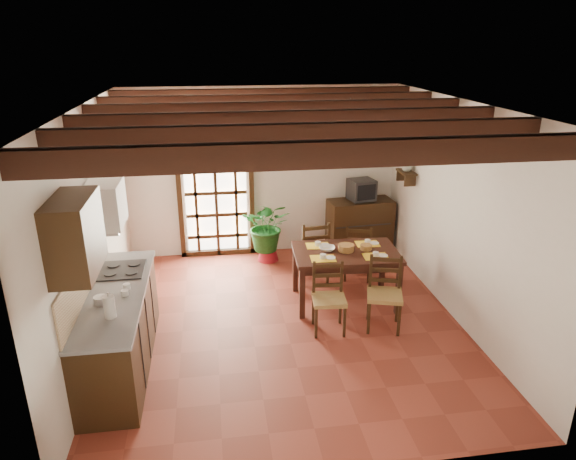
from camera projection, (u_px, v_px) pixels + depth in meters
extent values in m
plane|color=maroon|center=(285.00, 323.00, 6.71)|extent=(5.00, 5.00, 0.00)
cube|color=silver|center=(263.00, 172.00, 8.53)|extent=(4.50, 0.02, 2.80)
cube|color=silver|center=(332.00, 332.00, 3.90)|extent=(4.50, 0.02, 2.80)
cube|color=silver|center=(92.00, 232.00, 5.90)|extent=(0.02, 5.00, 2.80)
cube|color=silver|center=(459.00, 214.00, 6.53)|extent=(0.02, 5.00, 2.80)
cube|color=white|center=(284.00, 105.00, 5.72)|extent=(4.50, 5.00, 0.02)
cube|color=black|center=(325.00, 154.00, 3.82)|extent=(4.50, 0.14, 0.20)
cube|color=black|center=(305.00, 134.00, 4.59)|extent=(4.50, 0.14, 0.20)
cube|color=black|center=(290.00, 120.00, 5.37)|extent=(4.50, 0.14, 0.20)
cube|color=black|center=(280.00, 110.00, 6.15)|extent=(4.50, 0.14, 0.20)
cube|color=black|center=(271.00, 102.00, 6.93)|extent=(4.50, 0.14, 0.20)
cube|color=black|center=(265.00, 95.00, 7.70)|extent=(4.50, 0.14, 0.20)
cube|color=white|center=(216.00, 192.00, 8.51)|extent=(1.01, 0.02, 2.11)
cube|color=black|center=(212.00, 123.00, 8.07)|extent=(1.26, 0.10, 0.08)
cube|color=black|center=(179.00, 194.00, 8.39)|extent=(0.08, 0.10, 2.28)
cube|color=black|center=(251.00, 191.00, 8.55)|extent=(0.08, 0.10, 2.28)
cube|color=black|center=(216.00, 193.00, 8.45)|extent=(1.01, 0.03, 2.02)
cube|color=black|center=(120.00, 330.00, 5.73)|extent=(0.60, 2.20, 0.88)
cube|color=slate|center=(115.00, 293.00, 5.56)|extent=(0.64, 2.25, 0.04)
cube|color=tan|center=(85.00, 276.00, 5.44)|extent=(0.02, 2.20, 0.50)
cube|color=black|center=(75.00, 236.00, 4.56)|extent=(0.35, 0.80, 0.70)
cube|color=white|center=(105.00, 204.00, 5.76)|extent=(0.38, 0.60, 0.50)
cube|color=silver|center=(108.00, 227.00, 5.85)|extent=(0.32, 0.55, 0.04)
cube|color=black|center=(122.00, 270.00, 6.06)|extent=(0.50, 0.55, 0.02)
cylinder|color=white|center=(110.00, 307.00, 5.02)|extent=(0.11, 0.11, 0.24)
cylinder|color=silver|center=(101.00, 301.00, 5.30)|extent=(0.14, 0.14, 0.10)
cube|color=black|center=(346.00, 253.00, 7.01)|extent=(1.46, 0.98, 0.05)
cube|color=black|center=(346.00, 258.00, 7.04)|extent=(1.32, 0.88, 0.10)
cube|color=black|center=(383.00, 265.00, 7.57)|extent=(0.07, 0.07, 0.72)
cube|color=black|center=(295.00, 268.00, 7.45)|extent=(0.07, 0.07, 0.72)
cube|color=black|center=(399.00, 289.00, 6.84)|extent=(0.07, 0.07, 0.72)
cube|color=black|center=(302.00, 294.00, 6.72)|extent=(0.07, 0.07, 0.72)
cube|color=#A08044|center=(329.00, 300.00, 6.39)|extent=(0.44, 0.43, 0.05)
cube|color=black|center=(328.00, 278.00, 6.47)|extent=(0.41, 0.07, 0.45)
cube|color=black|center=(329.00, 315.00, 6.47)|extent=(0.42, 0.40, 0.44)
cube|color=#A08044|center=(385.00, 295.00, 6.45)|extent=(0.53, 0.52, 0.05)
cube|color=black|center=(385.00, 272.00, 6.53)|extent=(0.43, 0.16, 0.47)
cube|color=black|center=(383.00, 311.00, 6.53)|extent=(0.51, 0.49, 0.46)
cube|color=#A08044|center=(312.00, 251.00, 7.76)|extent=(0.49, 0.47, 0.05)
cube|color=black|center=(316.00, 240.00, 7.50)|extent=(0.45, 0.08, 0.49)
cube|color=black|center=(312.00, 265.00, 7.84)|extent=(0.47, 0.45, 0.48)
cube|color=#A08044|center=(358.00, 251.00, 7.84)|extent=(0.51, 0.50, 0.05)
cube|color=black|center=(358.00, 242.00, 7.60)|extent=(0.40, 0.16, 0.45)
cube|color=black|center=(357.00, 264.00, 7.91)|extent=(0.49, 0.47, 0.44)
cube|color=yellow|center=(324.00, 258.00, 6.74)|extent=(0.32, 0.24, 0.01)
cube|color=yellow|center=(376.00, 255.00, 6.84)|extent=(0.32, 0.24, 0.01)
cube|color=yellow|center=(317.00, 246.00, 7.15)|extent=(0.32, 0.24, 0.01)
cube|color=yellow|center=(366.00, 243.00, 7.25)|extent=(0.32, 0.24, 0.01)
cylinder|color=olive|center=(346.00, 247.00, 6.98)|extent=(0.22, 0.22, 0.09)
imported|color=white|center=(327.00, 249.00, 7.01)|extent=(0.26, 0.26, 0.05)
cube|color=black|center=(359.00, 226.00, 8.83)|extent=(1.12, 0.57, 0.92)
cube|color=black|center=(361.00, 190.00, 8.60)|extent=(0.47, 0.44, 0.35)
cube|color=black|center=(365.00, 193.00, 8.43)|extent=(0.32, 0.08, 0.26)
cube|color=white|center=(352.00, 149.00, 8.60)|extent=(0.25, 0.03, 0.32)
cone|color=maroon|center=(268.00, 254.00, 8.58)|extent=(0.35, 0.35, 0.21)
imported|color=#144C19|center=(268.00, 228.00, 8.41)|extent=(2.38, 2.17, 2.26)
cube|color=black|center=(407.00, 172.00, 7.94)|extent=(0.20, 0.42, 0.03)
cube|color=black|center=(410.00, 181.00, 7.82)|extent=(0.18, 0.03, 0.18)
cube|color=black|center=(402.00, 175.00, 8.13)|extent=(0.18, 0.03, 0.18)
imported|color=#B2BFB2|center=(407.00, 166.00, 7.91)|extent=(0.15, 0.15, 0.15)
sphere|color=yellow|center=(408.00, 152.00, 7.83)|extent=(0.14, 0.14, 0.14)
cylinder|color=#144C19|center=(407.00, 162.00, 7.89)|extent=(0.01, 0.01, 0.28)
cube|color=brown|center=(415.00, 140.00, 7.78)|extent=(0.03, 0.32, 0.32)
cube|color=#C3B292|center=(414.00, 140.00, 7.78)|extent=(0.01, 0.26, 0.26)
cylinder|color=black|center=(349.00, 126.00, 6.50)|extent=(0.01, 0.01, 0.70)
cone|color=beige|center=(348.00, 155.00, 6.63)|extent=(0.36, 0.36, 0.14)
sphere|color=#FFD88C|center=(348.00, 161.00, 6.66)|extent=(0.09, 0.09, 0.09)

